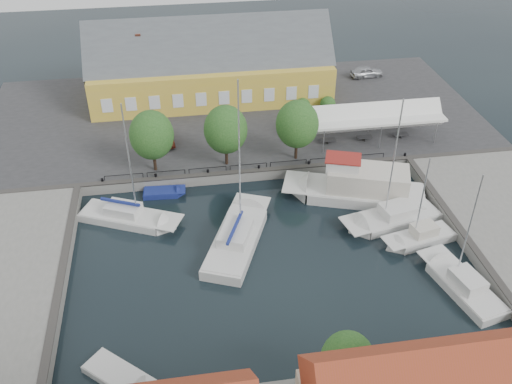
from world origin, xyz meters
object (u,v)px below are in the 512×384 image
tent_canopy (376,117)px  trawler (359,189)px  warehouse (205,68)px  east_boat_c (462,287)px  launch_sw (119,377)px  launch_nw (164,194)px  east_boat_a (393,219)px  east_boat_b (420,239)px  west_boat_a (128,218)px  car_red (163,137)px  center_sailboat (237,239)px  car_silver (367,72)px

tent_canopy → trawler: size_ratio=1.03×
warehouse → east_boat_c: 39.41m
launch_sw → launch_nw: 20.80m
east_boat_c → warehouse: bearing=114.8°
east_boat_a → east_boat_b: east_boat_a is taller
east_boat_b → west_boat_a: west_boat_a is taller
car_red → launch_nw: (-0.25, -8.29, -1.60)m
center_sailboat → car_red: bearing=109.2°
car_silver → trawler: size_ratio=0.31×
west_boat_a → trawler: bearing=0.8°
east_boat_b → west_boat_a: (-24.44, 6.75, 0.01)m
car_red → west_boat_a: size_ratio=0.34×
warehouse → east_boat_b: 33.71m
warehouse → launch_sw: 41.07m
car_silver → tent_canopy: bearing=159.0°
east_boat_a → east_boat_b: 3.28m
launch_nw → center_sailboat: bearing=-53.7°
center_sailboat → trawler: bearing=21.6°
center_sailboat → launch_sw: 15.52m
trawler → warehouse: bearing=118.6°
car_silver → trawler: 26.30m
tent_canopy → launch_sw: (-25.73, -25.94, -3.59)m
car_red → west_boat_a: west_boat_a is taller
west_boat_a → launch_sw: 16.90m
east_boat_a → car_red: bearing=141.5°
car_silver → launch_nw: (-26.78, -21.47, -1.63)m
tent_canopy → launch_sw: 36.72m
car_red → center_sailboat: bearing=-85.7°
car_red → center_sailboat: center_sailboat is taller
tent_canopy → launch_sw: size_ratio=2.78×
warehouse → west_boat_a: 24.94m
east_boat_b → launch_nw: 23.66m
center_sailboat → east_boat_b: center_sailboat is taller
tent_canopy → car_red: 22.40m
center_sailboat → east_boat_b: (15.28, -2.24, -0.10)m
east_boat_b → car_silver: bearing=80.2°
east_boat_c → launch_sw: (-25.59, -4.23, -0.17)m
tent_canopy → east_boat_c: bearing=-90.4°
car_silver → center_sailboat: size_ratio=0.28×
launch_nw → tent_canopy: bearing=13.6°
warehouse → west_boat_a: (-8.95, -22.90, -4.16)m
east_boat_a → west_boat_a: (-23.14, 3.74, 0.01)m
car_red → trawler: 21.31m
car_red → east_boat_c: bearing=-63.1°
warehouse → tent_canopy: bearing=-39.9°
center_sailboat → west_boat_a: 10.22m
trawler → east_boat_a: (1.87, -4.03, -0.75)m
east_boat_a → west_boat_a: 23.44m
east_boat_c → launch_sw: size_ratio=2.09×
warehouse → launch_nw: warehouse is taller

